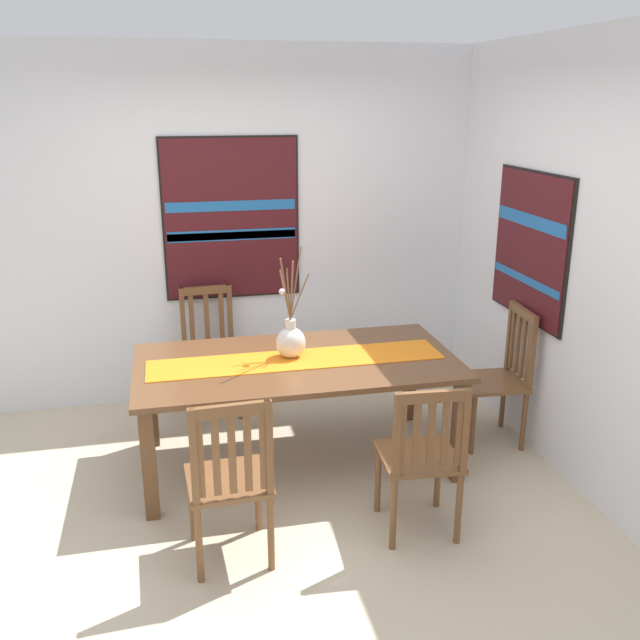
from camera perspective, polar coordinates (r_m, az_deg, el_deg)
ground_plane at (r=4.22m, az=-2.80°, el=-15.66°), size 6.40×6.40×0.03m
wall_back at (r=5.45m, az=-6.41°, el=7.54°), size 6.40×0.12×2.70m
wall_side at (r=4.35m, az=21.87°, el=3.74°), size 0.12×6.40×2.70m
dining_table at (r=4.45m, az=-1.93°, el=-4.33°), size 2.03×1.07×0.72m
table_runner at (r=4.42m, az=-1.94°, el=-3.27°), size 1.87×0.36×0.01m
centerpiece_vase at (r=4.42m, az=-2.42°, el=-1.62°), size 0.22×0.25×0.72m
chair_0 at (r=4.95m, az=14.58°, el=-4.34°), size 0.45×0.45×0.96m
chair_1 at (r=3.83m, az=8.38°, el=-10.93°), size 0.45×0.45×0.91m
chair_2 at (r=5.34m, az=-8.99°, el=-2.45°), size 0.44×0.44×0.95m
chair_3 at (r=3.60m, az=-7.40°, el=-12.70°), size 0.44×0.44×0.95m
painting_on_back_wall at (r=5.36m, az=-7.29°, el=8.23°), size 1.03×0.05×1.22m
painting_on_side_wall at (r=4.86m, az=16.93°, el=5.79°), size 0.05×0.93×1.00m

